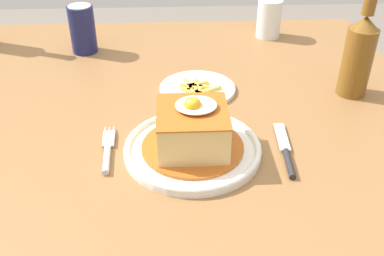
% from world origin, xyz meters
% --- Properties ---
extents(dining_table, '(1.19, 1.05, 0.76)m').
position_xyz_m(dining_table, '(0.00, 0.00, 0.66)').
color(dining_table, olive).
rests_on(dining_table, ground_plane).
extents(main_plate, '(0.25, 0.25, 0.02)m').
position_xyz_m(main_plate, '(0.08, -0.15, 0.77)').
color(main_plate, white).
rests_on(main_plate, dining_table).
extents(sandwich_meal, '(0.18, 0.18, 0.10)m').
position_xyz_m(sandwich_meal, '(0.08, -0.15, 0.81)').
color(sandwich_meal, '#B75B1E').
rests_on(sandwich_meal, main_plate).
extents(fork, '(0.02, 0.14, 0.01)m').
position_xyz_m(fork, '(-0.08, -0.15, 0.77)').
color(fork, silver).
rests_on(fork, dining_table).
extents(knife, '(0.03, 0.17, 0.01)m').
position_xyz_m(knife, '(0.24, -0.18, 0.77)').
color(knife, '#262628').
rests_on(knife, dining_table).
extents(soda_can, '(0.07, 0.07, 0.12)m').
position_xyz_m(soda_can, '(-0.19, 0.31, 0.82)').
color(soda_can, '#191E51').
rests_on(soda_can, dining_table).
extents(beer_bottle_amber, '(0.06, 0.06, 0.27)m').
position_xyz_m(beer_bottle_amber, '(0.44, 0.05, 0.86)').
color(beer_bottle_amber, brown).
rests_on(beer_bottle_amber, dining_table).
extents(drinking_glass, '(0.07, 0.07, 0.10)m').
position_xyz_m(drinking_glass, '(0.32, 0.40, 0.81)').
color(drinking_glass, silver).
rests_on(drinking_glass, dining_table).
extents(side_plate_fries, '(0.17, 0.17, 0.02)m').
position_xyz_m(side_plate_fries, '(0.10, 0.08, 0.77)').
color(side_plate_fries, white).
rests_on(side_plate_fries, dining_table).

